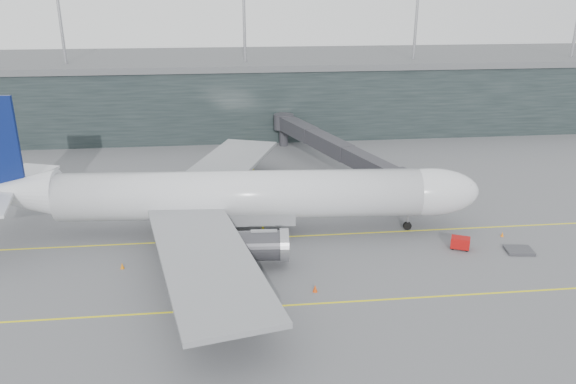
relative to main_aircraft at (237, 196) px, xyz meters
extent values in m
plane|color=slate|center=(-1.72, 2.05, -4.98)|extent=(320.00, 320.00, 0.00)
cube|color=yellow|center=(-1.72, -1.95, -4.97)|extent=(160.00, 0.25, 0.02)
cube|color=yellow|center=(-1.72, -17.95, -4.97)|extent=(160.00, 0.25, 0.02)
cube|color=yellow|center=(3.28, 22.05, -4.97)|extent=(0.25, 60.00, 0.02)
cube|color=black|center=(-1.72, 60.05, 2.02)|extent=(240.00, 35.00, 14.00)
cube|color=#535558|center=(-1.72, 60.05, 9.62)|extent=(240.00, 36.00, 1.20)
cylinder|color=#9E9EA3|center=(-31.72, 50.05, 17.02)|extent=(0.60, 0.60, 14.00)
cylinder|color=#9E9EA3|center=(3.28, 50.05, 17.02)|extent=(0.60, 0.60, 14.00)
cylinder|color=#9E9EA3|center=(38.28, 50.05, 17.02)|extent=(0.60, 0.60, 14.00)
cylinder|color=silver|center=(0.45, -0.03, 0.16)|extent=(44.96, 9.03, 6.02)
ellipsoid|color=silver|center=(24.18, -1.64, 0.16)|extent=(13.02, 6.86, 6.02)
cone|color=silver|center=(-27.15, 1.84, 0.84)|extent=(11.04, 6.49, 5.78)
cube|color=gray|center=(-0.52, 0.04, -2.17)|extent=(15.82, 5.89, 1.94)
cube|color=black|center=(27.86, -1.89, 1.13)|extent=(2.33, 3.05, 0.78)
cube|color=gray|center=(-3.48, -14.84, -0.81)|extent=(14.45, 29.36, 0.53)
cylinder|color=#39393E|center=(1.76, -9.36, -2.46)|extent=(7.01, 3.85, 3.40)
cube|color=gray|center=(-1.44, 15.18, -0.81)|extent=(17.79, 29.44, 0.53)
cylinder|color=#39393E|center=(3.01, 9.04, -2.46)|extent=(7.01, 3.85, 3.40)
cube|color=silver|center=(-27.76, 7.24, 1.32)|extent=(7.88, 9.99, 0.34)
cylinder|color=black|center=(21.75, -1.48, -4.45)|extent=(1.09, 0.46, 1.07)
cylinder|color=#9E9EA3|center=(21.75, -1.48, -3.72)|extent=(0.29, 0.29, 2.52)
cylinder|color=black|center=(-3.74, -4.42, -4.35)|extent=(1.29, 0.57, 1.26)
cylinder|color=black|center=(-3.11, 4.88, -4.35)|extent=(1.29, 0.57, 1.26)
cube|color=#2E2E33|center=(22.21, 3.95, -0.21)|extent=(3.98, 4.22, 2.67)
cube|color=#2E2E33|center=(19.72, 11.47, -0.21)|extent=(6.17, 12.53, 2.39)
cube|color=#2E2E33|center=(15.82, 23.25, -0.21)|extent=(6.39, 12.61, 2.48)
cube|color=#2E2E33|center=(11.92, 35.04, -0.21)|extent=(6.62, 12.68, 2.58)
cylinder|color=#9E9EA3|center=(19.51, 12.10, -3.17)|extent=(0.48, 0.48, 3.63)
cube|color=#39393E|center=(19.51, 12.10, -4.65)|extent=(2.26, 1.96, 0.67)
cylinder|color=#2E2E33|center=(22.21, 42.55, -0.21)|extent=(3.82, 3.82, 2.86)
cylinder|color=#2E2E33|center=(22.21, 42.55, -3.27)|extent=(1.72, 1.72, 3.44)
cube|color=#A40C0B|center=(26.27, -7.67, -4.15)|extent=(2.55, 2.16, 1.28)
cylinder|color=black|center=(25.35, -7.79, -4.79)|extent=(0.42, 0.30, 0.39)
cylinder|color=black|center=(26.78, -8.45, -4.79)|extent=(0.42, 0.30, 0.39)
cylinder|color=black|center=(25.76, -6.90, -4.79)|extent=(0.42, 0.30, 0.39)
cylinder|color=black|center=(27.19, -7.55, -4.79)|extent=(0.42, 0.30, 0.39)
cube|color=#38383D|center=(32.96, -9.16, -4.80)|extent=(3.41, 2.89, 0.31)
cube|color=#39393E|center=(-6.32, 11.08, -4.84)|extent=(2.06, 1.71, 0.19)
cube|color=#B7BDC4|center=(-6.32, 11.08, -3.97)|extent=(1.66, 1.58, 1.44)
cube|color=navy|center=(-6.32, 11.08, -3.22)|extent=(1.72, 1.63, 0.08)
cube|color=#39393E|center=(-4.29, 14.04, -4.82)|extent=(2.40, 2.04, 0.22)
cube|color=#B5BAC2|center=(-4.29, 14.04, -3.85)|extent=(1.96, 1.87, 1.62)
cube|color=navy|center=(-4.29, 14.04, -3.01)|extent=(2.02, 1.93, 0.09)
cube|color=#39393E|center=(-1.71, 13.40, -4.84)|extent=(2.32, 2.07, 0.19)
cube|color=silver|center=(-1.71, 13.40, -3.97)|extent=(1.92, 1.86, 1.46)
cube|color=navy|center=(-1.71, 13.40, -3.21)|extent=(1.99, 1.92, 0.08)
cone|color=orange|center=(32.97, -4.87, -4.68)|extent=(0.39, 0.39, 0.62)
cone|color=#DB430C|center=(7.51, -15.65, -4.58)|extent=(0.50, 0.50, 0.80)
cone|color=orange|center=(9.58, 14.00, -4.67)|extent=(0.40, 0.40, 0.63)
cone|color=orange|center=(-13.05, -8.31, -4.63)|extent=(0.45, 0.45, 0.71)
camera|label=1|loc=(-0.83, -65.62, 24.67)|focal=35.00mm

